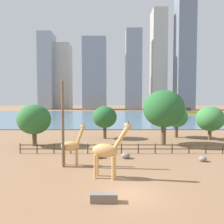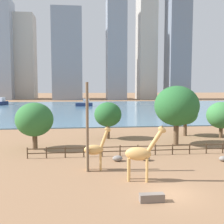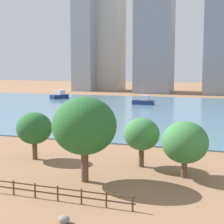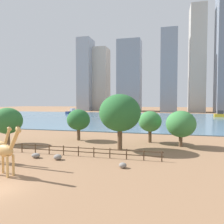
# 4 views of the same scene
# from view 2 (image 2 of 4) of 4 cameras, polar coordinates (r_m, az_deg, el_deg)

# --- Properties ---
(ground_plane) EXTENTS (400.00, 400.00, 0.00)m
(ground_plane) POSITION_cam_2_polar(r_m,az_deg,el_deg) (101.02, -2.58, 0.72)
(ground_plane) COLOR #8C6647
(harbor_water) EXTENTS (180.00, 86.00, 0.20)m
(harbor_water) POSITION_cam_2_polar(r_m,az_deg,el_deg) (98.03, -2.46, 0.63)
(harbor_water) COLOR slate
(harbor_water) RESTS_ON ground
(giraffe_tall) EXTENTS (3.66, 1.52, 5.06)m
(giraffe_tall) POSITION_cam_2_polar(r_m,az_deg,el_deg) (24.94, 5.81, -8.44)
(giraffe_tall) COLOR tan
(giraffe_tall) RESTS_ON ground
(giraffe_companion) EXTENTS (2.73, 0.83, 4.45)m
(giraffe_companion) POSITION_cam_2_polar(r_m,az_deg,el_deg) (28.02, -3.43, -7.62)
(giraffe_companion) COLOR tan
(giraffe_companion) RESTS_ON ground
(utility_pole) EXTENTS (0.28, 0.28, 8.70)m
(utility_pole) POSITION_cam_2_polar(r_m,az_deg,el_deg) (27.13, -5.05, -3.15)
(utility_pole) COLOR brown
(utility_pole) RESTS_ON ground
(boulder_near_fence) EXTENTS (1.13, 0.84, 0.63)m
(boulder_near_fence) POSITION_cam_2_polar(r_m,az_deg,el_deg) (31.53, 1.12, -9.40)
(boulder_near_fence) COLOR gray
(boulder_near_fence) RESTS_ON ground
(boulder_by_pole) EXTENTS (0.85, 0.78, 0.59)m
(boulder_by_pole) POSITION_cam_2_polar(r_m,az_deg,el_deg) (33.80, 21.62, -8.81)
(boulder_by_pole) COLOR gray
(boulder_by_pole) RESTS_ON ground
(boulder_small) EXTENTS (1.03, 0.90, 0.67)m
(boulder_small) POSITION_cam_2_polar(r_m,az_deg,el_deg) (31.99, 6.80, -9.18)
(boulder_small) COLOR gray
(boulder_small) RESTS_ON ground
(feeding_trough) EXTENTS (1.80, 0.60, 0.60)m
(feeding_trough) POSITION_cam_2_polar(r_m,az_deg,el_deg) (21.41, 8.09, -16.85)
(feeding_trough) COLOR #72665B
(feeding_trough) RESTS_ON ground
(enclosure_fence) EXTENTS (26.12, 0.14, 1.30)m
(enclosure_fence) POSITION_cam_2_polar(r_m,az_deg,el_deg) (34.02, 5.36, -7.54)
(enclosure_fence) COLOR #4C3826
(enclosure_fence) RESTS_ON ground
(tree_left_large) EXTENTS (4.01, 4.01, 5.53)m
(tree_left_large) POSITION_cam_2_polar(r_m,az_deg,el_deg) (48.03, 14.70, -0.33)
(tree_left_large) COLOR brown
(tree_left_large) RESTS_ON ground
(tree_center_broad) EXTENTS (4.28, 4.28, 5.75)m
(tree_center_broad) POSITION_cam_2_polar(r_m,az_deg,el_deg) (43.91, -0.84, -0.54)
(tree_center_broad) COLOR brown
(tree_center_broad) RESTS_ON ground
(tree_right_tall) EXTENTS (6.22, 6.22, 8.33)m
(tree_right_tall) POSITION_cam_2_polar(r_m,az_deg,el_deg) (40.17, 13.01, 1.19)
(tree_right_tall) COLOR brown
(tree_right_tall) RESTS_ON ground
(tree_left_small) EXTENTS (4.92, 4.92, 6.16)m
(tree_left_small) POSITION_cam_2_polar(r_m,az_deg,el_deg) (37.95, -15.49, -1.50)
(tree_left_small) COLOR brown
(tree_left_small) RESTS_ON ground
(tree_right_small) EXTENTS (4.69, 4.69, 5.74)m
(tree_right_small) POSITION_cam_2_polar(r_m,az_deg,el_deg) (47.98, 21.35, -0.62)
(tree_right_small) COLOR brown
(tree_right_small) RESTS_ON ground
(boat_ferry) EXTENTS (4.89, 7.61, 3.15)m
(boat_ferry) POSITION_cam_2_polar(r_m,az_deg,el_deg) (125.00, -21.64, 1.84)
(boat_ferry) COLOR navy
(boat_ferry) RESTS_ON harbor_water
(boat_sailboat) EXTENTS (6.97, 2.93, 3.00)m
(boat_sailboat) POSITION_cam_2_polar(r_m,az_deg,el_deg) (121.94, 14.71, 1.94)
(boat_sailboat) COLOR gold
(boat_sailboat) RESTS_ON harbor_water
(boat_tug) EXTENTS (6.65, 2.82, 5.84)m
(boat_tug) POSITION_cam_2_polar(r_m,az_deg,el_deg) (109.50, -5.58, 1.69)
(boat_tug) COLOR navy
(boat_tug) RESTS_ON harbor_water
(skyline_tower_needle) EXTENTS (16.71, 13.32, 51.17)m
(skyline_tower_needle) POSITION_cam_2_polar(r_m,az_deg,el_deg) (164.85, -9.08, 11.42)
(skyline_tower_needle) COLOR gray
(skyline_tower_needle) RESTS_ON ground
(skyline_block_central) EXTENTS (11.92, 12.80, 83.42)m
(skyline_block_central) POSITION_cam_2_polar(r_m,az_deg,el_deg) (169.69, 13.28, 16.68)
(skyline_block_central) COLOR slate
(skyline_block_central) RESTS_ON ground
(skyline_tower_glass) EXTENTS (10.38, 15.40, 56.55)m
(skyline_tower_glass) POSITION_cam_2_polar(r_m,az_deg,el_deg) (177.24, -21.05, 11.58)
(skyline_tower_glass) COLOR #939EAD
(skyline_tower_glass) RESTS_ON ground
(skyline_block_left) EXTENTS (10.99, 10.97, 56.11)m
(skyline_block_left) POSITION_cam_2_polar(r_m,az_deg,el_deg) (163.32, 0.87, 12.41)
(skyline_block_left) COLOR gray
(skyline_block_left) RESTS_ON ground
(skyline_block_right) EXTENTS (10.09, 14.74, 71.18)m
(skyline_block_right) POSITION_cam_2_polar(r_m,az_deg,el_deg) (172.09, 6.99, 14.55)
(skyline_block_right) COLOR #ADA89E
(skyline_block_right) RESTS_ON ground
(skyline_tower_short) EXTENTS (14.46, 14.82, 50.41)m
(skyline_tower_short) POSITION_cam_2_polar(r_m,az_deg,el_deg) (181.98, -17.61, 10.54)
(skyline_tower_short) COLOR #ADA89E
(skyline_tower_short) RESTS_ON ground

